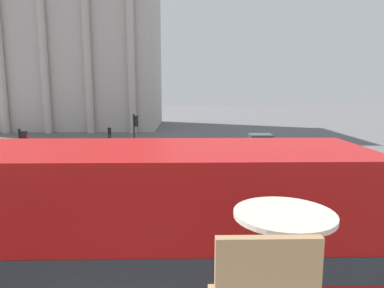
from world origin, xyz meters
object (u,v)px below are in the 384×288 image
Objects in this scene: traffic_light_mid at (135,133)px; pedestrian_grey at (249,149)px; pedestrian_olive at (142,175)px; car_silver at (262,142)px; pedestrian_black at (109,133)px; cafe_dining_table at (283,243)px; plaza_building_left at (63,30)px; traffic_light_near at (23,157)px; double_decker_bus at (61,247)px.

pedestrian_grey is (7.71, 1.91, -1.38)m from traffic_light_mid.
pedestrian_olive is 1.03× the size of pedestrian_grey.
car_silver is 2.53× the size of pedestrian_black.
cafe_dining_table is 49.16m from plaza_building_left.
traffic_light_near is at bearing -115.15° from traffic_light_mid.
traffic_light_mid is 2.15× the size of pedestrian_black.
cafe_dining_table is 20.33m from traffic_light_mid.
cafe_dining_table is at bearing -79.22° from traffic_light_mid.
traffic_light_mid reaches higher than car_silver.
plaza_building_left is 7.17× the size of traffic_light_mid.
traffic_light_near is at bearing -98.02° from pedestrian_grey.
traffic_light_near reaches higher than pedestrian_black.
pedestrian_olive is 17.18m from pedestrian_black.
traffic_light_near is 2.13× the size of pedestrian_black.
traffic_light_near is at bearing 97.58° from pedestrian_olive.
traffic_light_near is 14.85m from pedestrian_grey.
pedestrian_olive is 9.88m from pedestrian_grey.
plaza_building_left is (-16.65, 45.45, 8.55)m from cafe_dining_table.
plaza_building_left is 15.21× the size of pedestrian_grey.
pedestrian_black is (8.78, -14.62, -11.86)m from plaza_building_left.
pedestrian_black is (-5.18, 16.38, -0.05)m from pedestrian_olive.
double_decker_bus reaches higher than traffic_light_near.
plaza_building_left reaches higher than pedestrian_grey.
pedestrian_olive is at bearing -78.65° from traffic_light_mid.
traffic_light_near is 2.04× the size of pedestrian_olive.
double_decker_bus is 24.40m from car_silver.
cafe_dining_table reaches higher than pedestrian_olive.
cafe_dining_table is 0.44× the size of pedestrian_black.
double_decker_bus reaches higher than pedestrian_black.
pedestrian_olive reaches higher than pedestrian_grey.
pedestrian_olive is at bearing -90.28° from pedestrian_grey.
traffic_light_near is at bearing 118.72° from double_decker_bus.
plaza_building_left is 31.79m from car_silver.
traffic_light_near is 0.84× the size of car_silver.
traffic_light_mid is (3.59, 7.64, 0.02)m from traffic_light_near.
cafe_dining_table is 15.07m from pedestrian_olive.
plaza_building_left is (-13.79, 41.48, 10.49)m from double_decker_bus.
car_silver is at bearing 47.26° from traffic_light_near.
pedestrian_grey is (11.79, -9.04, 0.02)m from pedestrian_black.
cafe_dining_table is 0.20× the size of traffic_light_mid.
pedestrian_olive is at bearing 89.20° from double_decker_bus.
pedestrian_olive is at bearing -69.68° from car_silver.
traffic_light_mid is at bearing -89.51° from car_silver.
pedestrian_grey is at bearing 23.30° from pedestrian_black.
cafe_dining_table is 0.21× the size of traffic_light_near.
plaza_building_left is at bearing 172.76° from pedestrian_grey.
traffic_light_mid is at bearing 93.44° from double_decker_bus.
car_silver is (13.33, 14.42, -1.63)m from traffic_light_near.
traffic_light_near is at bearing -77.10° from car_silver.
plaza_building_left reaches higher than traffic_light_near.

